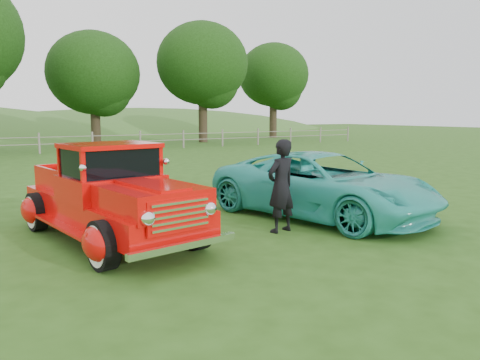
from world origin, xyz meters
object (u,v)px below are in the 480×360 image
tree_mid_east (202,64)px  red_pickup (110,197)px  man (281,186)px  teal_sedan (323,185)px  tree_far_east (274,75)px  tree_near_east (93,73)px

tree_mid_east → red_pickup: 29.90m
man → teal_sedan: bearing=-169.9°
tree_mid_east → tree_far_east: bearing=18.4°
tree_mid_east → teal_sedan: size_ratio=1.81×
tree_far_east → man: size_ratio=4.88×
tree_far_east → man: (-20.72, -29.60, -4.95)m
teal_sedan → man: bearing=-173.1°
tree_far_east → teal_sedan: (-19.14, -29.01, -5.14)m
tree_near_east → tree_far_east: (17.00, 1.00, 0.61)m
red_pickup → tree_near_east: bearing=67.4°
teal_sedan → red_pickup: bearing=159.6°
tree_far_east → teal_sedan: bearing=-123.4°
tree_far_east → man: bearing=-125.0°
tree_near_east → red_pickup: (-6.72, -27.46, -4.45)m
tree_far_east → red_pickup: size_ratio=1.71×
tree_mid_east → teal_sedan: 28.44m
tree_near_east → man: size_ratio=4.59×
tree_near_east → man: tree_near_east is taller
tree_near_east → red_pickup: 28.62m
tree_near_east → teal_sedan: size_ratio=1.60×
tree_near_east → tree_far_east: size_ratio=0.94×
tree_far_east → teal_sedan: size_ratio=1.70×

